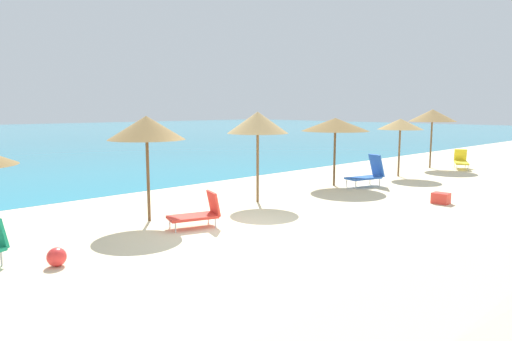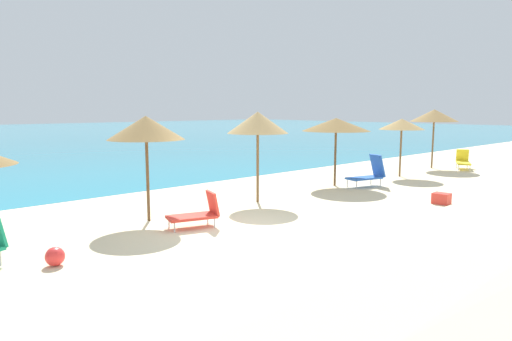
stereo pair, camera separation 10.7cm
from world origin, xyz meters
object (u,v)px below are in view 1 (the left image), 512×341
at_px(beach_umbrella_4, 258,123).
at_px(beach_umbrella_7, 432,116).
at_px(beach_umbrella_5, 335,125).
at_px(beach_umbrella_3, 146,128).
at_px(beach_umbrella_6, 400,124).
at_px(lounge_chair_0, 199,213).
at_px(lounge_chair_2, 461,161).
at_px(lounge_chair_1, 368,174).
at_px(beach_ball, 57,257).
at_px(cooler_box, 441,198).

xyz_separation_m(beach_umbrella_4, beach_umbrella_7, (12.11, 0.21, 0.09)).
relative_size(beach_umbrella_5, beach_umbrella_7, 0.89).
bearing_deg(beach_umbrella_3, beach_umbrella_6, -1.66).
bearing_deg(lounge_chair_0, lounge_chair_2, -71.38).
distance_m(beach_umbrella_4, lounge_chair_0, 4.07).
bearing_deg(beach_umbrella_6, beach_umbrella_4, 178.75).
xyz_separation_m(beach_umbrella_5, beach_umbrella_7, (7.78, -0.07, 0.26)).
relative_size(lounge_chair_0, lounge_chair_1, 0.86).
xyz_separation_m(beach_umbrella_4, lounge_chair_0, (-3.21, -1.26, -2.16)).
bearing_deg(lounge_chair_2, lounge_chair_0, 63.05).
relative_size(beach_umbrella_7, lounge_chair_2, 1.81).
bearing_deg(beach_umbrella_5, beach_umbrella_6, -6.50).
distance_m(beach_umbrella_5, lounge_chair_1, 2.27).
distance_m(beach_umbrella_6, beach_ball, 15.46).
distance_m(beach_umbrella_7, lounge_chair_0, 15.56).
distance_m(beach_umbrella_5, lounge_chair_2, 8.92).
bearing_deg(beach_umbrella_6, beach_ball, -174.11).
distance_m(beach_umbrella_6, beach_umbrella_7, 3.79).
bearing_deg(lounge_chair_0, beach_umbrella_7, -66.87).
height_order(beach_umbrella_4, cooler_box, beach_umbrella_4).
height_order(beach_umbrella_6, cooler_box, beach_umbrella_6).
distance_m(lounge_chair_0, lounge_chair_2, 16.16).
bearing_deg(beach_ball, lounge_chair_0, 7.71).
relative_size(beach_umbrella_4, beach_umbrella_7, 0.98).
height_order(beach_umbrella_7, cooler_box, beach_umbrella_7).
bearing_deg(beach_umbrella_6, lounge_chair_0, -174.69).
distance_m(beach_ball, cooler_box, 11.19).
bearing_deg(beach_umbrella_5, lounge_chair_1, -50.00).
xyz_separation_m(beach_umbrella_3, cooler_box, (7.86, -4.28, -2.30)).
distance_m(beach_umbrella_3, beach_umbrella_5, 8.13).
distance_m(beach_umbrella_6, lounge_chair_2, 5.02).
distance_m(beach_umbrella_3, beach_ball, 4.29).
relative_size(beach_umbrella_3, lounge_chair_1, 1.73).
relative_size(beach_umbrella_4, lounge_chair_2, 1.77).
xyz_separation_m(beach_umbrella_4, beach_ball, (-6.87, -1.75, -2.35)).
bearing_deg(beach_umbrella_4, lounge_chair_2, -4.36).
bearing_deg(lounge_chair_2, beach_ball, 64.31).
bearing_deg(lounge_chair_1, beach_umbrella_7, -67.79).
bearing_deg(lounge_chair_0, beach_umbrella_5, -60.85).
height_order(beach_umbrella_3, beach_umbrella_6, beach_umbrella_3).
bearing_deg(beach_umbrella_5, beach_ball, -169.73).
bearing_deg(cooler_box, beach_ball, 167.85).
bearing_deg(cooler_box, lounge_chair_1, 72.14).
relative_size(beach_umbrella_5, cooler_box, 5.30).
relative_size(beach_umbrella_4, lounge_chair_1, 1.78).
height_order(beach_umbrella_3, lounge_chair_1, beach_umbrella_3).
bearing_deg(beach_umbrella_4, lounge_chair_0, -158.61).
height_order(beach_umbrella_6, lounge_chair_2, beach_umbrella_6).
bearing_deg(beach_umbrella_4, cooler_box, -45.29).
distance_m(beach_umbrella_7, beach_ball, 19.24).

